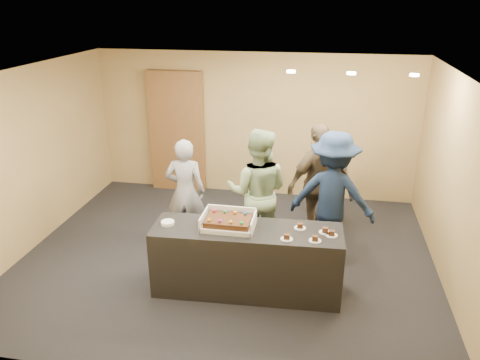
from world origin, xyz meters
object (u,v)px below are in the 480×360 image
Objects in this scene: plate_stack at (168,223)px; person_dark_suit at (329,180)px; person_brown_extra at (319,183)px; person_navy_man at (332,196)px; sheet_cake at (228,221)px; person_sage_man at (258,192)px; serving_counter at (247,260)px; storage_cabinet at (177,132)px; person_server_grey at (186,192)px; cake_box at (229,223)px.

person_dark_suit reaches higher than plate_stack.
person_navy_man is at bearing 76.23° from person_brown_extra.
person_sage_man is at bearing 78.41° from sheet_cake.
person_dark_suit reaches higher than sheet_cake.
storage_cabinet reaches higher than serving_counter.
plate_stack is at bearing 47.69° from person_sage_man.
storage_cabinet is at bearing 118.14° from serving_counter.
storage_cabinet is at bearing -73.70° from person_server_grey.
plate_stack is at bearing 75.02° from person_dark_suit.
cake_box is 1.92m from person_brown_extra.
cake_box is 0.41× the size of person_dark_suit.
serving_counter is at bearing 92.56° from person_dark_suit.
person_server_grey is at bearing -25.42° from person_brown_extra.
person_dark_suit reaches higher than cake_box.
person_brown_extra is at bearing 55.94° from sheet_cake.
storage_cabinet is 2.20m from person_server_grey.
person_sage_man is at bearing 88.30° from serving_counter.
person_dark_suit is (2.17, 0.93, -0.02)m from person_server_grey.
serving_counter is 1.26× the size of person_sage_man.
person_brown_extra is at bearing 59.34° from serving_counter.
storage_cabinet is (-1.92, 3.20, 0.72)m from serving_counter.
serving_counter is 1.48× the size of person_dark_suit.
storage_cabinet reaches higher than plate_stack.
person_brown_extra is (-0.21, 0.46, -0.01)m from person_navy_man.
cake_box reaches higher than plate_stack.
plate_stack is at bearing -174.04° from cake_box.
person_dark_suit is (-0.04, 0.96, -0.14)m from person_navy_man.
plate_stack is (-1.02, -0.06, 0.47)m from serving_counter.
person_dark_suit is at bearing 59.13° from sheet_cake.
cake_box is (1.68, -3.18, -0.23)m from storage_cabinet.
person_sage_man is (0.22, 1.03, 0.01)m from cake_box.
person_navy_man is 0.97m from person_dark_suit.
person_server_grey is at bearing 128.18° from sheet_cake.
person_brown_extra reaches higher than plate_stack.
serving_counter is at bearing 0.00° from sheet_cake.
cake_box is 0.79m from plate_stack.
serving_counter is at bearing -59.04° from storage_cabinet.
plate_stack is 0.11× the size of person_dark_suit.
person_navy_man reaches higher than person_brown_extra.
serving_counter is 1.26× the size of person_navy_man.
serving_counter is 1.63m from person_navy_man.
person_navy_man is at bearing -34.72° from storage_cabinet.
cake_box is 2.43m from person_dark_suit.
storage_cabinet is at bearing -25.21° from person_navy_man.
person_server_grey is at bearing 96.13° from plate_stack.
person_brown_extra reaches higher than person_dark_suit.
plate_stack is 1.50m from person_sage_man.
storage_cabinet is 3.60m from cake_box.
person_navy_man is at bearing 44.37° from serving_counter.
cake_box is at bearing 50.30° from person_navy_man.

